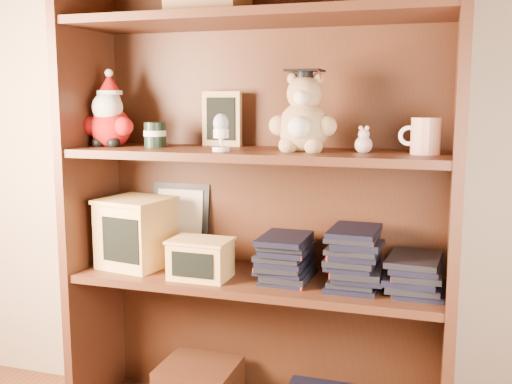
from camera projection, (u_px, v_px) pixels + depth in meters
bookcase at (260, 202)px, 1.90m from camera, size 1.20×0.35×1.60m
shelf_lower at (256, 280)px, 1.88m from camera, size 1.14×0.33×0.02m
shelf_upper at (256, 154)px, 1.82m from camera, size 1.14×0.33×0.02m
santa_plush at (109, 117)px, 1.95m from camera, size 0.18×0.13×0.26m
teachers_tin at (155, 135)px, 1.92m from camera, size 0.07×0.07×0.08m
chalkboard_plaque at (222, 120)px, 1.96m from camera, size 0.14×0.08×0.18m
egg_cup at (221, 131)px, 1.77m from camera, size 0.05×0.05×0.11m
grad_teddy_bear at (304, 120)px, 1.76m from camera, size 0.20×0.17×0.25m
pink_figurine at (364, 142)px, 1.72m from camera, size 0.05×0.05×0.08m
teacher_mug at (425, 136)px, 1.67m from camera, size 0.12×0.08×0.10m
certificate_frame at (180, 221)px, 2.09m from camera, size 0.21×0.05×0.26m
treats_box at (136, 232)px, 1.99m from camera, size 0.24×0.24×0.23m
pencils_box at (201, 258)px, 1.86m from camera, size 0.19×0.14×0.12m
book_stack_left at (286, 257)px, 1.84m from camera, size 0.14×0.20×0.14m
book_stack_mid at (357, 257)px, 1.78m from camera, size 0.14×0.20×0.18m
book_stack_right at (416, 276)px, 1.73m from camera, size 0.14×0.20×0.10m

